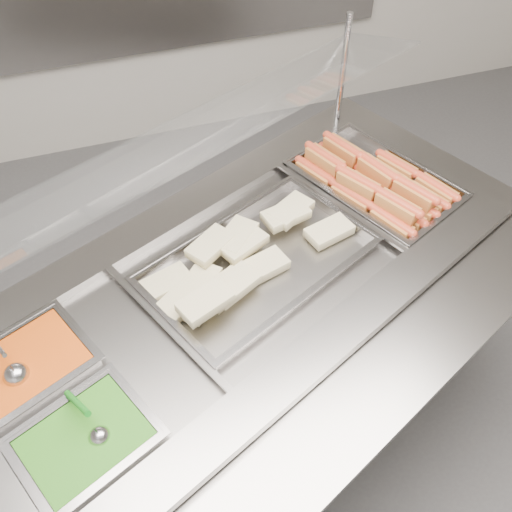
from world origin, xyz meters
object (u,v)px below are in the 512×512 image
object	(u,v)px
steam_counter	(246,350)
ladle	(15,373)
pan_hotdogs	(373,188)
serving_spoon	(96,431)
pan_wraps	(258,265)
sneeze_guard	(189,139)

from	to	relation	value
steam_counter	ladle	size ratio (longest dim) A/B	10.99
ladle	pan_hotdogs	bearing A→B (deg)	18.59
steam_counter	serving_spoon	distance (m)	0.79
serving_spoon	pan_wraps	bearing A→B (deg)	36.80
steam_counter	pan_hotdogs	distance (m)	0.76
steam_counter	serving_spoon	world-z (taller)	serving_spoon
ladle	serving_spoon	xyz separation A→B (m)	(0.18, -0.23, 0.00)
steam_counter	pan_wraps	world-z (taller)	pan_wraps
steam_counter	ladle	bearing A→B (deg)	-166.51
pan_hotdogs	pan_wraps	bearing A→B (deg)	-155.71
sneeze_guard	ladle	bearing A→B (deg)	-148.39
pan_wraps	sneeze_guard	bearing A→B (deg)	129.63
serving_spoon	ladle	bearing A→B (deg)	128.30
pan_hotdogs	pan_wraps	xyz separation A→B (m)	(-0.52, -0.24, 0.02)
pan_hotdogs	ladle	size ratio (longest dim) A/B	3.43
sneeze_guard	serving_spoon	xyz separation A→B (m)	(-0.41, -0.60, -0.36)
pan_hotdogs	pan_wraps	distance (m)	0.57
ladle	serving_spoon	world-z (taller)	same
pan_wraps	steam_counter	bearing A→B (deg)	-155.71
pan_wraps	serving_spoon	xyz separation A→B (m)	(-0.56, -0.42, 0.04)
pan_hotdogs	ladle	world-z (taller)	ladle
sneeze_guard	pan_hotdogs	xyz separation A→B (m)	(0.67, 0.06, -0.41)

